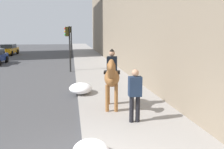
{
  "coord_description": "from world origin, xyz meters",
  "views": [
    {
      "loc": [
        -4.5,
        0.21,
        2.91
      ],
      "look_at": [
        4.0,
        -1.24,
        1.4
      ],
      "focal_mm": 37.9,
      "sensor_mm": 36.0,
      "label": 1
    }
  ],
  "objects_px": {
    "mounted_horse_near": "(112,76)",
    "traffic_light_far_curb": "(71,37)",
    "car_mid_lane": "(8,49)",
    "pedestrian_greeting": "(135,92)",
    "traffic_light_near_curb": "(68,41)"
  },
  "relations": [
    {
      "from": "traffic_light_near_curb",
      "to": "pedestrian_greeting",
      "type": "bearing_deg",
      "value": -169.11
    },
    {
      "from": "car_mid_lane",
      "to": "traffic_light_near_curb",
      "type": "xyz_separation_m",
      "value": [
        -15.8,
        -8.21,
        1.57
      ]
    },
    {
      "from": "mounted_horse_near",
      "to": "car_mid_lane",
      "type": "bearing_deg",
      "value": -147.76
    },
    {
      "from": "car_mid_lane",
      "to": "traffic_light_far_curb",
      "type": "relative_size",
      "value": 1.23
    },
    {
      "from": "mounted_horse_near",
      "to": "car_mid_lane",
      "type": "relative_size",
      "value": 0.49
    },
    {
      "from": "car_mid_lane",
      "to": "traffic_light_far_curb",
      "type": "xyz_separation_m",
      "value": [
        -5.02,
        -8.35,
        1.75
      ]
    },
    {
      "from": "pedestrian_greeting",
      "to": "car_mid_lane",
      "type": "bearing_deg",
      "value": 22.88
    },
    {
      "from": "pedestrian_greeting",
      "to": "traffic_light_near_curb",
      "type": "distance_m",
      "value": 11.36
    },
    {
      "from": "mounted_horse_near",
      "to": "traffic_light_far_curb",
      "type": "bearing_deg",
      "value": -164.73
    },
    {
      "from": "mounted_horse_near",
      "to": "traffic_light_near_curb",
      "type": "height_order",
      "value": "traffic_light_near_curb"
    },
    {
      "from": "pedestrian_greeting",
      "to": "mounted_horse_near",
      "type": "bearing_deg",
      "value": 19.52
    },
    {
      "from": "pedestrian_greeting",
      "to": "car_mid_lane",
      "type": "relative_size",
      "value": 0.37
    },
    {
      "from": "mounted_horse_near",
      "to": "traffic_light_far_curb",
      "type": "distance_m",
      "value": 20.46
    },
    {
      "from": "mounted_horse_near",
      "to": "car_mid_lane",
      "type": "height_order",
      "value": "mounted_horse_near"
    },
    {
      "from": "pedestrian_greeting",
      "to": "traffic_light_far_curb",
      "type": "height_order",
      "value": "traffic_light_far_curb"
    }
  ]
}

